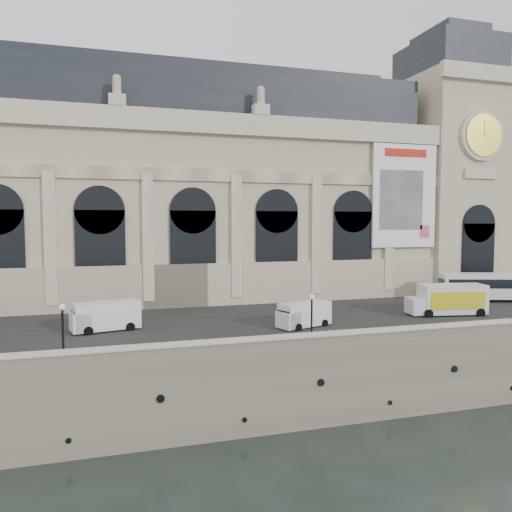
{
  "coord_description": "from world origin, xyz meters",
  "views": [
    {
      "loc": [
        -13.32,
        -34.06,
        15.79
      ],
      "look_at": [
        3.46,
        22.0,
        11.71
      ],
      "focal_mm": 35.0,
      "sensor_mm": 36.0,
      "label": 1
    }
  ],
  "objects_px": {
    "bus_right": "(490,286)",
    "lamp_left": "(63,335)",
    "lamp_right": "(312,320)",
    "van_b": "(302,315)",
    "van_c": "(103,317)",
    "box_truck": "(448,300)"
  },
  "relations": [
    {
      "from": "van_c",
      "to": "lamp_left",
      "type": "relative_size",
      "value": 1.47
    },
    {
      "from": "van_b",
      "to": "van_c",
      "type": "relative_size",
      "value": 0.9
    },
    {
      "from": "van_b",
      "to": "lamp_left",
      "type": "bearing_deg",
      "value": -161.84
    },
    {
      "from": "bus_right",
      "to": "van_c",
      "type": "distance_m",
      "value": 45.19
    },
    {
      "from": "lamp_left",
      "to": "van_c",
      "type": "bearing_deg",
      "value": 76.41
    },
    {
      "from": "bus_right",
      "to": "box_truck",
      "type": "height_order",
      "value": "bus_right"
    },
    {
      "from": "van_c",
      "to": "lamp_right",
      "type": "bearing_deg",
      "value": -32.45
    },
    {
      "from": "bus_right",
      "to": "lamp_left",
      "type": "relative_size",
      "value": 2.81
    },
    {
      "from": "bus_right",
      "to": "box_truck",
      "type": "xyz_separation_m",
      "value": [
        -10.58,
        -5.9,
        -0.32
      ]
    },
    {
      "from": "bus_right",
      "to": "lamp_right",
      "type": "relative_size",
      "value": 2.91
    },
    {
      "from": "bus_right",
      "to": "box_truck",
      "type": "distance_m",
      "value": 12.11
    },
    {
      "from": "bus_right",
      "to": "lamp_left",
      "type": "height_order",
      "value": "lamp_left"
    },
    {
      "from": "box_truck",
      "to": "lamp_left",
      "type": "distance_m",
      "value": 37.79
    },
    {
      "from": "bus_right",
      "to": "van_c",
      "type": "relative_size",
      "value": 1.92
    },
    {
      "from": "van_b",
      "to": "lamp_left",
      "type": "relative_size",
      "value": 1.32
    },
    {
      "from": "van_c",
      "to": "box_truck",
      "type": "distance_m",
      "value": 34.55
    },
    {
      "from": "bus_right",
      "to": "lamp_right",
      "type": "bearing_deg",
      "value": -154.96
    },
    {
      "from": "van_b",
      "to": "lamp_left",
      "type": "height_order",
      "value": "lamp_left"
    },
    {
      "from": "van_b",
      "to": "lamp_right",
      "type": "relative_size",
      "value": 1.36
    },
    {
      "from": "lamp_right",
      "to": "lamp_left",
      "type": "bearing_deg",
      "value": -179.45
    },
    {
      "from": "lamp_right",
      "to": "van_c",
      "type": "bearing_deg",
      "value": 147.55
    },
    {
      "from": "van_c",
      "to": "box_truck",
      "type": "relative_size",
      "value": 0.75
    }
  ]
}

